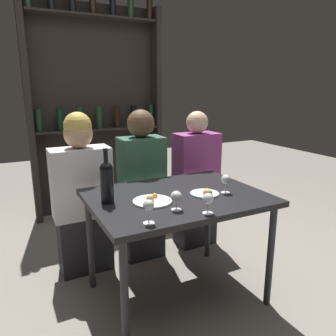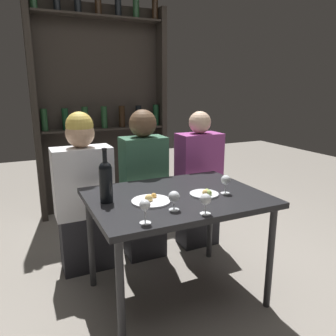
{
  "view_description": "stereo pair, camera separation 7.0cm",
  "coord_description": "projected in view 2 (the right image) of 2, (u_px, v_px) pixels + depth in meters",
  "views": [
    {
      "loc": [
        -0.95,
        -1.76,
        1.41
      ],
      "look_at": [
        0.0,
        0.13,
        0.88
      ],
      "focal_mm": 35.0,
      "sensor_mm": 36.0,
      "label": 1
    },
    {
      "loc": [
        -0.89,
        -1.79,
        1.41
      ],
      "look_at": [
        0.0,
        0.13,
        0.88
      ],
      "focal_mm": 35.0,
      "sensor_mm": 36.0,
      "label": 2
    }
  ],
  "objects": [
    {
      "name": "wine_glass_2",
      "position": [
        226.0,
        181.0,
        2.11
      ],
      "size": [
        0.06,
        0.06,
        0.12
      ],
      "color": "silver",
      "rests_on": "dining_table"
    },
    {
      "name": "seated_person_center",
      "position": [
        144.0,
        188.0,
        2.69
      ],
      "size": [
        0.35,
        0.22,
        1.24
      ],
      "color": "#26262B",
      "rests_on": "ground_plane"
    },
    {
      "name": "seated_person_left",
      "position": [
        84.0,
        196.0,
        2.49
      ],
      "size": [
        0.43,
        0.22,
        1.24
      ],
      "color": "#26262B",
      "rests_on": "ground_plane"
    },
    {
      "name": "wine_glass_3",
      "position": [
        206.0,
        200.0,
        1.77
      ],
      "size": [
        0.06,
        0.06,
        0.12
      ],
      "color": "silver",
      "rests_on": "dining_table"
    },
    {
      "name": "wine_glass_0",
      "position": [
        145.0,
        206.0,
        1.65
      ],
      "size": [
        0.06,
        0.06,
        0.13
      ],
      "color": "silver",
      "rests_on": "dining_table"
    },
    {
      "name": "food_plate_1",
      "position": [
        205.0,
        194.0,
        2.1
      ],
      "size": [
        0.19,
        0.19,
        0.04
      ],
      "color": "silver",
      "rests_on": "dining_table"
    },
    {
      "name": "wine_glass_1",
      "position": [
        174.0,
        197.0,
        1.83
      ],
      "size": [
        0.07,
        0.07,
        0.11
      ],
      "color": "silver",
      "rests_on": "dining_table"
    },
    {
      "name": "wine_bottle",
      "position": [
        106.0,
        180.0,
        1.94
      ],
      "size": [
        0.08,
        0.08,
        0.33
      ],
      "color": "black",
      "rests_on": "dining_table"
    },
    {
      "name": "ground_plane",
      "position": [
        176.0,
        295.0,
        2.28
      ],
      "size": [
        10.0,
        10.0,
        0.0
      ],
      "primitive_type": "plane",
      "color": "gray"
    },
    {
      "name": "dining_table",
      "position": [
        176.0,
        205.0,
        2.12
      ],
      "size": [
        1.11,
        0.84,
        0.73
      ],
      "color": "black",
      "rests_on": "ground_plane"
    },
    {
      "name": "seated_person_right",
      "position": [
        198.0,
        184.0,
        2.91
      ],
      "size": [
        0.38,
        0.22,
        1.21
      ],
      "color": "#26262B",
      "rests_on": "ground_plane"
    },
    {
      "name": "wine_rack_wall",
      "position": [
        102.0,
        105.0,
        3.64
      ],
      "size": [
        1.47,
        0.21,
        2.38
      ],
      "color": "#28231E",
      "rests_on": "ground_plane"
    },
    {
      "name": "food_plate_0",
      "position": [
        151.0,
        200.0,
        1.97
      ],
      "size": [
        0.24,
        0.24,
        0.05
      ],
      "color": "white",
      "rests_on": "dining_table"
    }
  ]
}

